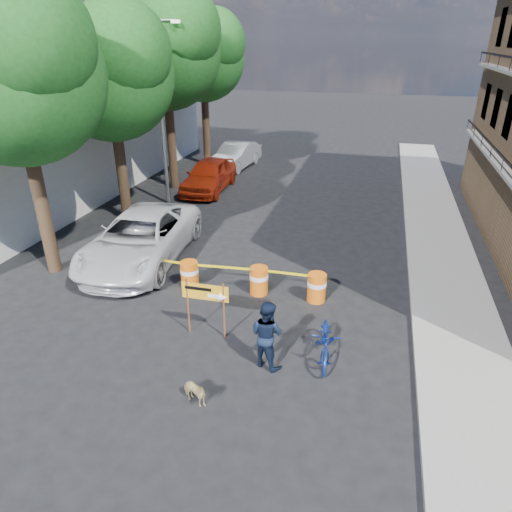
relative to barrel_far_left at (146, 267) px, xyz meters
The scene contains 19 objects.
ground 4.06m from the barrel_far_left, 32.90° to the right, with size 120.00×120.00×0.00m, color black.
sidewalk_east 10.32m from the barrel_far_left, 21.69° to the left, with size 2.40×40.00×0.15m, color gray.
white_building 12.65m from the barrel_far_left, 140.92° to the left, with size 8.00×22.00×6.00m, color silver.
tree_near 6.78m from the barrel_far_left, behind, with size 5.46×5.20×9.15m.
tree_mid_a 8.07m from the barrel_far_left, 124.87° to the left, with size 5.25×5.00×8.68m.
tree_mid_b 12.10m from the barrel_far_left, 108.85° to the left, with size 5.67×5.40×9.62m.
tree_far 16.24m from the barrel_far_left, 102.77° to the left, with size 5.04×4.80×8.84m.
streetlamp 8.67m from the barrel_far_left, 109.25° to the left, with size 1.25×0.18×8.00m.
barrel_far_left is the anchor object (origin of this frame).
barrel_mid_left 1.56m from the barrel_far_left, ahead, with size 0.58×0.58×0.90m.
barrel_mid_right 3.80m from the barrel_far_left, ahead, with size 0.58×0.58×0.90m.
barrel_far_right 5.60m from the barrel_far_left, ahead, with size 0.58×0.58×0.90m.
detour_sign 4.00m from the barrel_far_left, 37.00° to the right, with size 1.27×0.24×1.64m.
pedestrian 5.80m from the barrel_far_left, 33.11° to the right, with size 0.86×0.67×1.78m, color black.
bicycle 6.73m from the barrel_far_left, 22.25° to the right, with size 0.68×1.03×1.96m, color #1434A3.
dog 6.10m from the barrel_far_left, 53.27° to the right, with size 0.33×0.73×0.62m, color tan.
suv_white 1.61m from the barrel_far_left, 122.78° to the left, with size 2.86×6.21×1.72m, color silver.
sedan_red 9.86m from the barrel_far_left, 98.27° to the left, with size 1.94×4.81×1.64m, color #A1230D.
sedan_silver 14.48m from the barrel_far_left, 95.62° to the left, with size 1.61×4.62×1.52m, color #B8B9C0.
Camera 1 is at (3.56, -9.73, 7.31)m, focal length 32.00 mm.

